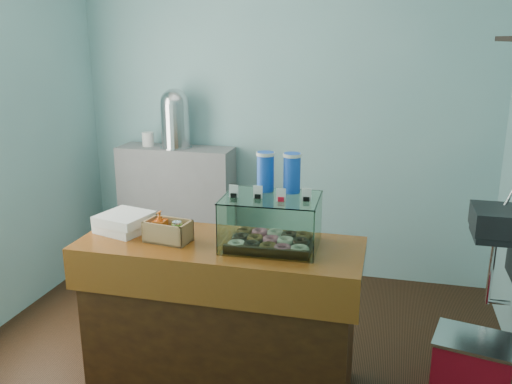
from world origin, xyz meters
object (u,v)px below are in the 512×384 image
(display_case, at_px, (273,217))
(coffee_urn, at_px, (175,117))
(red_cooler, at_px, (472,368))
(counter, at_px, (221,314))

(display_case, height_order, coffee_urn, coffee_urn)
(display_case, xyz_separation_m, red_cooler, (1.13, 0.17, -0.87))
(counter, relative_size, display_case, 3.01)
(counter, distance_m, red_cooler, 1.47)
(coffee_urn, xyz_separation_m, red_cooler, (2.31, -1.34, -1.17))
(counter, relative_size, coffee_urn, 3.19)
(counter, xyz_separation_m, red_cooler, (1.43, 0.22, -0.27))
(counter, height_order, coffee_urn, coffee_urn)
(counter, relative_size, red_cooler, 3.26)
(counter, xyz_separation_m, display_case, (0.29, 0.05, 0.60))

